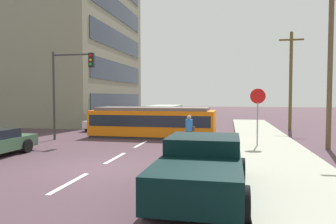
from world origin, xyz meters
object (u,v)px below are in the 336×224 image
object	(u,v)px
stop_sign	(258,105)
pedestrian_crossing	(189,129)
streetcar_tram	(153,122)
city_bus	(165,113)
utility_pole_near	(330,55)
utility_pole_mid	(291,79)
pickup_truck_parked	(202,167)
parked_sedan_mid	(104,122)
traffic_light_mast	(69,79)
parked_sedan_far	(127,117)

from	to	relation	value
stop_sign	pedestrian_crossing	bearing A→B (deg)	-174.21
streetcar_tram	city_bus	bearing A→B (deg)	96.87
city_bus	utility_pole_near	world-z (taller)	utility_pole_near
city_bus	utility_pole_mid	distance (m)	11.61
pickup_truck_parked	utility_pole_near	size ratio (longest dim) A/B	0.56
city_bus	pickup_truck_parked	distance (m)	22.04
city_bus	utility_pole_mid	bearing A→B (deg)	-18.78
utility_pole_near	utility_pole_mid	distance (m)	9.13
parked_sedan_mid	utility_pole_near	world-z (taller)	utility_pole_near
stop_sign	city_bus	bearing A→B (deg)	119.67
traffic_light_mast	utility_pole_mid	world-z (taller)	utility_pole_mid
utility_pole_near	streetcar_tram	bearing A→B (deg)	162.72
streetcar_tram	utility_pole_near	bearing A→B (deg)	-17.28
streetcar_tram	parked_sedan_far	xyz separation A→B (m)	(-4.87, 9.62, -0.37)
pedestrian_crossing	traffic_light_mast	size ratio (longest dim) A/B	0.32
parked_sedan_mid	streetcar_tram	bearing A→B (deg)	-38.81
parked_sedan_mid	utility_pole_mid	xyz separation A→B (m)	(14.39, 2.14, 3.33)
stop_sign	traffic_light_mast	xyz separation A→B (m)	(-10.78, 0.96, 1.49)
streetcar_tram	stop_sign	size ratio (longest dim) A/B	2.76
parked_sedan_far	pedestrian_crossing	bearing A→B (deg)	-59.92
parked_sedan_far	utility_pole_near	world-z (taller)	utility_pole_near
pedestrian_crossing	parked_sedan_far	size ratio (longest dim) A/B	0.38
streetcar_tram	utility_pole_near	size ratio (longest dim) A/B	0.89
city_bus	pedestrian_crossing	bearing A→B (deg)	-73.42
pickup_truck_parked	utility_pole_mid	bearing A→B (deg)	73.29
utility_pole_mid	pedestrian_crossing	bearing A→B (deg)	-124.46
parked_sedan_far	stop_sign	distance (m)	17.07
pedestrian_crossing	stop_sign	size ratio (longest dim) A/B	0.58
pedestrian_crossing	utility_pole_near	size ratio (longest dim) A/B	0.19
stop_sign	utility_pole_mid	bearing A→B (deg)	70.93
parked_sedan_far	utility_pole_mid	world-z (taller)	utility_pole_mid
streetcar_tram	traffic_light_mast	xyz separation A→B (m)	(-4.56, -2.30, 2.69)
pickup_truck_parked	utility_pole_near	xyz separation A→B (m)	(5.52, 8.69, 3.87)
streetcar_tram	stop_sign	bearing A→B (deg)	-27.67
city_bus	parked_sedan_mid	bearing A→B (deg)	-123.14
streetcar_tram	traffic_light_mast	world-z (taller)	traffic_light_mast
streetcar_tram	pedestrian_crossing	xyz separation A→B (m)	(2.80, -3.61, -0.05)
utility_pole_near	utility_pole_mid	xyz separation A→B (m)	(-0.18, 9.10, -0.72)
streetcar_tram	utility_pole_mid	world-z (taller)	utility_pole_mid
streetcar_tram	parked_sedan_mid	bearing A→B (deg)	141.19
pedestrian_crossing	utility_pole_near	xyz separation A→B (m)	(6.85, 0.61, 3.73)
pedestrian_crossing	utility_pole_mid	xyz separation A→B (m)	(6.66, 9.71, 3.01)
parked_sedan_mid	stop_sign	xyz separation A→B (m)	(11.15, -7.22, 1.57)
parked_sedan_far	utility_pole_mid	distance (m)	15.12
city_bus	parked_sedan_mid	xyz separation A→B (m)	(-3.75, -5.75, -0.39)
utility_pole_near	traffic_light_mast	bearing A→B (deg)	177.18
pedestrian_crossing	stop_sign	distance (m)	3.66
streetcar_tram	stop_sign	distance (m)	7.13
streetcar_tram	utility_pole_near	distance (m)	10.75
pedestrian_crossing	utility_pole_mid	bearing A→B (deg)	55.54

